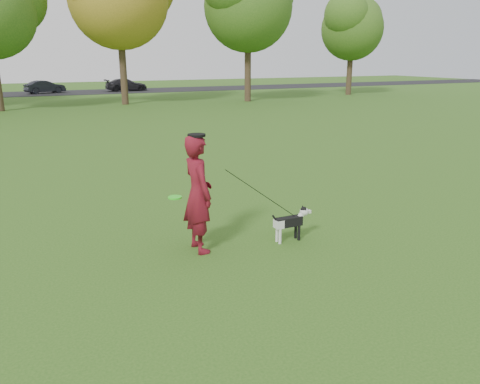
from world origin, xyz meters
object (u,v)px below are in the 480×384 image
dog (291,220)px  car_mid (45,87)px  man (198,194)px  car_right (126,85)px

dog → car_mid: size_ratio=0.24×
man → car_mid: size_ratio=0.59×
car_right → car_mid: bearing=87.7°
car_mid → car_right: car_right is taller
man → car_mid: bearing=-2.1°
car_mid → car_right: bearing=-108.5°
man → car_right: man is taller
dog → car_right: car_right is taller
dog → car_right: 41.11m
dog → car_right: size_ratio=0.21×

